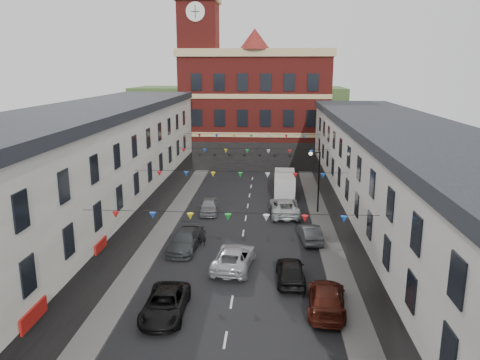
% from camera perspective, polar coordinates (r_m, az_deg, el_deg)
% --- Properties ---
extents(ground, '(160.00, 160.00, 0.00)m').
position_cam_1_polar(ground, '(32.32, -0.43, -11.32)').
color(ground, black).
rests_on(ground, ground).
extents(pavement_left, '(1.80, 64.00, 0.15)m').
position_cam_1_polar(pavement_left, '(35.22, -11.62, -9.32)').
color(pavement_left, '#605E5B').
rests_on(pavement_left, ground).
extents(pavement_right, '(1.80, 64.00, 0.15)m').
position_cam_1_polar(pavement_right, '(34.37, 11.54, -9.90)').
color(pavement_right, '#605E5B').
rests_on(pavement_right, ground).
extents(terrace_left, '(8.40, 56.00, 10.70)m').
position_cam_1_polar(terrace_left, '(34.30, -20.37, -1.22)').
color(terrace_left, beige).
rests_on(terrace_left, ground).
extents(terrace_right, '(8.40, 56.00, 9.70)m').
position_cam_1_polar(terrace_right, '(32.93, 20.61, -2.73)').
color(terrace_right, silver).
rests_on(terrace_right, ground).
extents(civic_building, '(20.60, 13.30, 18.50)m').
position_cam_1_polar(civic_building, '(67.46, 1.89, 8.86)').
color(civic_building, maroon).
rests_on(civic_building, ground).
extents(clock_tower, '(5.60, 5.60, 30.00)m').
position_cam_1_polar(clock_tower, '(64.99, -5.00, 14.64)').
color(clock_tower, maroon).
rests_on(clock_tower, ground).
extents(distant_hill, '(40.00, 14.00, 10.00)m').
position_cam_1_polar(distant_hill, '(91.86, -0.16, 8.13)').
color(distant_hill, '#2E4B23').
rests_on(distant_hill, ground).
extents(street_lamp, '(1.10, 0.36, 6.00)m').
position_cam_1_polar(street_lamp, '(44.54, 9.30, 0.79)').
color(street_lamp, black).
rests_on(street_lamp, ground).
extents(car_left_c, '(2.36, 4.98, 1.38)m').
position_cam_1_polar(car_left_c, '(27.41, -9.12, -14.70)').
color(car_left_c, black).
rests_on(car_left_c, ground).
extents(car_left_d, '(2.30, 5.15, 1.47)m').
position_cam_1_polar(car_left_d, '(36.25, -6.76, -7.33)').
color(car_left_d, '#3A3E40').
rests_on(car_left_d, ground).
extents(car_left_e, '(1.95, 4.25, 1.41)m').
position_cam_1_polar(car_left_e, '(44.87, -3.81, -3.19)').
color(car_left_e, gray).
rests_on(car_left_e, ground).
extents(car_right_c, '(2.59, 5.35, 1.50)m').
position_cam_1_polar(car_right_c, '(28.01, 10.50, -13.97)').
color(car_right_c, '#531A10').
rests_on(car_right_c, ground).
extents(car_right_d, '(1.89, 4.50, 1.52)m').
position_cam_1_polar(car_right_d, '(31.01, 6.20, -10.97)').
color(car_right_d, black).
rests_on(car_right_d, ground).
extents(car_right_e, '(1.82, 4.24, 1.36)m').
position_cam_1_polar(car_right_e, '(38.07, 8.56, -6.44)').
color(car_right_e, '#515559').
rests_on(car_right_e, ground).
extents(car_right_f, '(2.98, 5.93, 1.61)m').
position_cam_1_polar(car_right_f, '(44.37, 5.44, -3.28)').
color(car_right_f, silver).
rests_on(car_right_f, ground).
extents(moving_car, '(3.08, 5.67, 1.51)m').
position_cam_1_polar(moving_car, '(32.90, -0.76, -9.42)').
color(moving_car, '#B8B9BF').
rests_on(moving_car, ground).
extents(white_van, '(2.27, 5.68, 2.49)m').
position_cam_1_polar(white_van, '(51.15, 5.45, -0.51)').
color(white_van, beige).
rests_on(white_van, ground).
extents(pedestrian, '(0.66, 0.51, 1.61)m').
position_cam_1_polar(pedestrian, '(36.80, -4.58, -6.84)').
color(pedestrian, black).
rests_on(pedestrian, ground).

